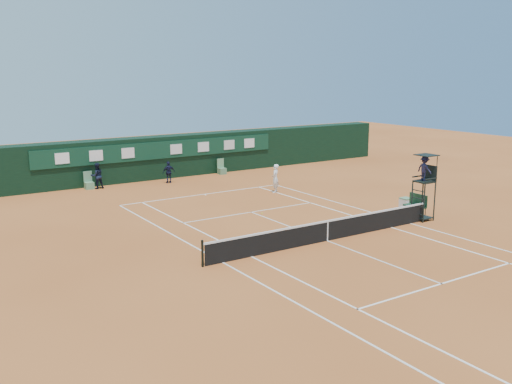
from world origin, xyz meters
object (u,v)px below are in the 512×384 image
(umpire_chair, at_px, (425,173))
(cooler, at_px, (406,203))
(tennis_net, at_px, (327,230))
(player, at_px, (275,178))
(player_bench, at_px, (416,203))

(umpire_chair, xyz_separation_m, cooler, (1.12, 2.12, -2.13))
(tennis_net, height_order, umpire_chair, umpire_chair)
(tennis_net, bearing_deg, umpire_chair, 1.35)
(umpire_chair, bearing_deg, player, 104.06)
(tennis_net, xyz_separation_m, player, (4.07, 9.92, 0.40))
(player, bearing_deg, player_bench, 68.29)
(tennis_net, xyz_separation_m, umpire_chair, (6.52, 0.15, 1.95))
(tennis_net, xyz_separation_m, cooler, (7.63, 2.28, -0.18))
(tennis_net, relative_size, cooler, 20.00)
(tennis_net, distance_m, player_bench, 7.32)
(tennis_net, relative_size, player_bench, 10.75)
(umpire_chair, distance_m, cooler, 3.21)
(cooler, bearing_deg, tennis_net, -163.39)
(tennis_net, distance_m, cooler, 7.97)
(player_bench, relative_size, cooler, 1.86)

